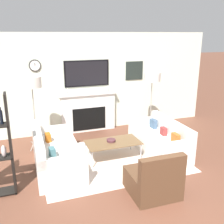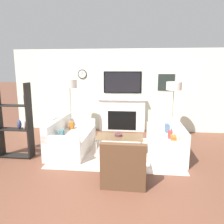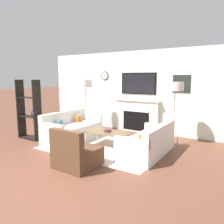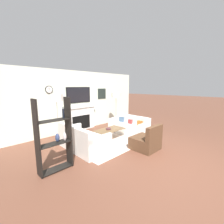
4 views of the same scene
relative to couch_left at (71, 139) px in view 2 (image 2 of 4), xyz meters
name	(u,v)px [view 2 (image 2 of 4)]	position (x,y,z in m)	size (l,w,h in m)	color
ground_plane	(104,215)	(1.21, -2.46, -0.29)	(60.00, 60.00, 0.00)	brown
fireplace_wall	(122,94)	(1.21, 2.00, 0.94)	(7.36, 0.28, 2.70)	silver
area_rug	(117,151)	(1.21, 0.00, -0.29)	(3.03, 2.28, 0.01)	beige
couch_left	(71,139)	(0.00, 0.00, 0.00)	(0.90, 1.77, 0.82)	white
couch_right	(166,143)	(2.42, 0.00, -0.02)	(0.82, 1.72, 0.74)	white
armchair	(124,168)	(1.45, -1.47, -0.03)	(0.80, 0.80, 0.83)	brown
coffee_table	(120,137)	(1.26, 0.03, 0.08)	(1.18, 0.64, 0.39)	brown
decorative_bowl	(118,135)	(1.22, 0.06, 0.13)	(0.20, 0.20, 0.06)	#512E30
floor_lamp_left	(70,84)	(-0.29, 1.04, 1.32)	(0.42, 0.42, 1.77)	#9E998E
floor_lamp_right	(174,87)	(2.70, 1.04, 1.27)	(0.42, 0.42, 1.71)	#9E998E
shelf_unit	(15,123)	(-1.14, -0.56, 0.54)	(0.80, 0.28, 1.76)	black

